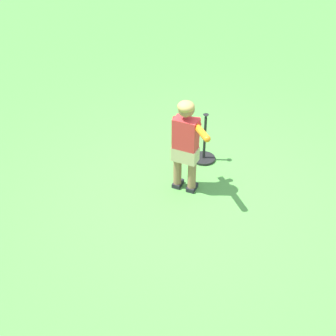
% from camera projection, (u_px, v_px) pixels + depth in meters
% --- Properties ---
extents(ground_plane, '(40.00, 40.00, 0.00)m').
position_uv_depth(ground_plane, '(197.00, 196.00, 4.96)').
color(ground_plane, '#519942').
extents(child_batter, '(0.56, 0.45, 1.08)m').
position_uv_depth(child_batter, '(187.00, 139.00, 4.69)').
color(child_batter, '#232328').
rests_on(child_batter, ground).
extents(batting_tee, '(0.28, 0.28, 0.62)m').
position_uv_depth(batting_tee, '(204.00, 152.00, 5.47)').
color(batting_tee, black).
rests_on(batting_tee, ground).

